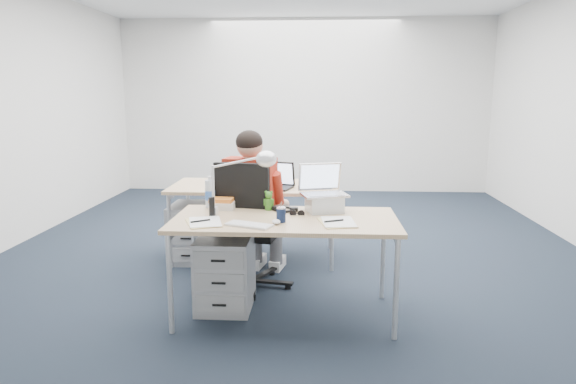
{
  "coord_description": "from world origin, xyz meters",
  "views": [
    {
      "loc": [
        0.24,
        -5.0,
        1.6
      ],
      "look_at": [
        0.0,
        -1.09,
        0.85
      ],
      "focal_mm": 32.0,
      "sensor_mm": 36.0,
      "label": 1
    }
  ],
  "objects": [
    {
      "name": "drawer_pedestal_far",
      "position": [
        -0.98,
        -0.23,
        0.28
      ],
      "size": [
        0.4,
        0.5,
        0.55
      ],
      "primitive_type": "cube",
      "color": "#9C9DA1",
      "rests_on": "ground"
    },
    {
      "name": "desk_far",
      "position": [
        -0.38,
        -0.13,
        0.68
      ],
      "size": [
        1.6,
        0.8,
        0.73
      ],
      "color": "tan",
      "rests_on": "ground"
    },
    {
      "name": "headphones",
      "position": [
        -0.01,
        -1.22,
        0.75
      ],
      "size": [
        0.24,
        0.21,
        0.03
      ],
      "primitive_type": null,
      "rotation": [
        0.0,
        0.0,
        -0.25
      ],
      "color": "black",
      "rests_on": "desk_near"
    },
    {
      "name": "silver_laptop",
      "position": [
        0.28,
        -1.23,
        0.91
      ],
      "size": [
        0.39,
        0.34,
        0.35
      ],
      "primitive_type": null,
      "rotation": [
        0.0,
        0.0,
        0.27
      ],
      "color": "silver",
      "rests_on": "desk_near"
    },
    {
      "name": "cordless_phone",
      "position": [
        -0.52,
        -1.45,
        0.8
      ],
      "size": [
        0.04,
        0.04,
        0.14
      ],
      "primitive_type": "cube",
      "rotation": [
        0.0,
        0.0,
        0.43
      ],
      "color": "black",
      "rests_on": "desk_near"
    },
    {
      "name": "far_papers",
      "position": [
        -0.57,
        0.01,
        0.73
      ],
      "size": [
        0.33,
        0.37,
        0.01
      ],
      "primitive_type": "cube",
      "rotation": [
        0.0,
        0.0,
        0.5
      ],
      "color": "white",
      "rests_on": "desk_far"
    },
    {
      "name": "floor",
      "position": [
        0.0,
        0.0,
        0.0
      ],
      "size": [
        7.0,
        7.0,
        0.0
      ],
      "primitive_type": "plane",
      "color": "black",
      "rests_on": "ground"
    },
    {
      "name": "water_bottle",
      "position": [
        -0.6,
        -1.13,
        0.85
      ],
      "size": [
        0.09,
        0.09,
        0.25
      ],
      "primitive_type": "cylinder",
      "rotation": [
        0.0,
        0.0,
        0.25
      ],
      "color": "silver",
      "rests_on": "desk_near"
    },
    {
      "name": "book_stack",
      "position": [
        -0.5,
        -1.19,
        0.77
      ],
      "size": [
        0.19,
        0.15,
        0.09
      ],
      "primitive_type": "cube",
      "rotation": [
        0.0,
        0.0,
        0.04
      ],
      "color": "silver",
      "rests_on": "desk_near"
    },
    {
      "name": "sunglasses",
      "position": [
        0.09,
        -1.36,
        0.74
      ],
      "size": [
        0.11,
        0.05,
        0.03
      ],
      "primitive_type": null,
      "rotation": [
        0.0,
        0.0,
        0.02
      ],
      "color": "black",
      "rests_on": "desk_near"
    },
    {
      "name": "desk_near",
      "position": [
        0.0,
        -1.45,
        0.68
      ],
      "size": [
        1.6,
        0.8,
        0.73
      ],
      "color": "tan",
      "rests_on": "ground"
    },
    {
      "name": "far_cup",
      "position": [
        -0.2,
        -0.17,
        0.79
      ],
      "size": [
        0.1,
        0.1,
        0.11
      ],
      "primitive_type": "cylinder",
      "rotation": [
        0.0,
        0.0,
        0.38
      ],
      "color": "white",
      "rests_on": "desk_far"
    },
    {
      "name": "seated_person",
      "position": [
        -0.29,
        -0.75,
        0.65
      ],
      "size": [
        0.48,
        0.76,
        1.3
      ],
      "rotation": [
        0.0,
        0.0,
        -0.2
      ],
      "color": "#9D2616",
      "rests_on": "ground"
    },
    {
      "name": "desk_lamp",
      "position": [
        -0.37,
        -1.4,
        0.98
      ],
      "size": [
        0.46,
        0.31,
        0.5
      ],
      "primitive_type": null,
      "rotation": [
        0.0,
        0.0,
        -0.38
      ],
      "color": "silver",
      "rests_on": "desk_near"
    },
    {
      "name": "drawer_pedestal_near",
      "position": [
        -0.46,
        -1.34,
        0.28
      ],
      "size": [
        0.4,
        0.5,
        0.55
      ],
      "primitive_type": "cube",
      "color": "#9C9DA1",
      "rests_on": "ground"
    },
    {
      "name": "papers_left",
      "position": [
        -0.55,
        -1.63,
        0.74
      ],
      "size": [
        0.29,
        0.35,
        0.01
      ],
      "primitive_type": "cube",
      "rotation": [
        0.0,
        0.0,
        0.31
      ],
      "color": "#D8C07D",
      "rests_on": "desk_near"
    },
    {
      "name": "wireless_keyboard",
      "position": [
        -0.22,
        -1.69,
        0.74
      ],
      "size": [
        0.34,
        0.24,
        0.02
      ],
      "primitive_type": "cube",
      "rotation": [
        0.0,
        0.0,
        -0.39
      ],
      "color": "white",
      "rests_on": "desk_near"
    },
    {
      "name": "computer_mouse",
      "position": [
        -0.05,
        -1.63,
        0.75
      ],
      "size": [
        0.07,
        0.1,
        0.03
      ],
      "primitive_type": "ellipsoid",
      "rotation": [
        0.0,
        0.0,
        0.23
      ],
      "color": "white",
      "rests_on": "desk_near"
    },
    {
      "name": "can_koozie",
      "position": [
        -0.02,
        -1.57,
        0.78
      ],
      "size": [
        0.08,
        0.08,
        0.11
      ],
      "primitive_type": "cylinder",
      "rotation": [
        0.0,
        0.0,
        -0.39
      ],
      "color": "#131F3D",
      "rests_on": "desk_near"
    },
    {
      "name": "room",
      "position": [
        0.0,
        0.0,
        1.71
      ],
      "size": [
        6.02,
        7.02,
        2.8
      ],
      "color": "beige",
      "rests_on": "ground"
    },
    {
      "name": "bear_figurine",
      "position": [
        -0.14,
        -1.2,
        0.81
      ],
      "size": [
        0.09,
        0.07,
        0.15
      ],
      "primitive_type": null,
      "rotation": [
        0.0,
        0.0,
        -0.18
      ],
      "color": "#24681B",
      "rests_on": "desk_near"
    },
    {
      "name": "papers_right",
      "position": [
        0.37,
        -1.58,
        0.74
      ],
      "size": [
        0.26,
        0.34,
        0.01
      ],
      "primitive_type": "cube",
      "rotation": [
        0.0,
        0.0,
        0.15
      ],
      "color": "#D8C07D",
      "rests_on": "desk_near"
    },
    {
      "name": "dark_laptop",
      "position": [
        -0.19,
        -0.3,
        0.86
      ],
      "size": [
        0.43,
        0.43,
        0.26
      ],
      "primitive_type": null,
      "rotation": [
        0.0,
        0.0,
        -0.29
      ],
      "color": "black",
      "rests_on": "desk_far"
    },
    {
      "name": "office_chair",
      "position": [
        -0.32,
        -0.94,
        0.31
      ],
      "size": [
        0.79,
        0.79,
        1.08
      ],
      "rotation": [
        0.0,
        0.0,
        -0.17
      ],
      "color": "black",
      "rests_on": "ground"
    }
  ]
}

